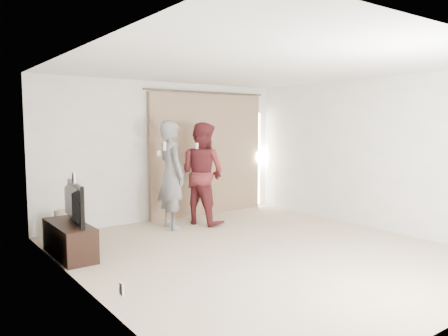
{
  "coord_description": "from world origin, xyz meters",
  "views": [
    {
      "loc": [
        -4.02,
        -4.57,
        1.8
      ],
      "look_at": [
        0.22,
        1.2,
        1.09
      ],
      "focal_mm": 35.0,
      "sensor_mm": 36.0,
      "label": 1
    }
  ],
  "objects_px": {
    "tv_console": "(69,240)",
    "person_man": "(171,175)",
    "tv": "(68,203)",
    "person_woman": "(202,173)"
  },
  "relations": [
    {
      "from": "person_man",
      "to": "person_woman",
      "type": "height_order",
      "value": "person_man"
    },
    {
      "from": "tv",
      "to": "person_man",
      "type": "relative_size",
      "value": 0.52
    },
    {
      "from": "person_man",
      "to": "person_woman",
      "type": "relative_size",
      "value": 1.02
    },
    {
      "from": "tv_console",
      "to": "person_man",
      "type": "distance_m",
      "value": 2.15
    },
    {
      "from": "tv_console",
      "to": "tv",
      "type": "height_order",
      "value": "tv"
    },
    {
      "from": "tv",
      "to": "person_woman",
      "type": "xyz_separation_m",
      "value": [
        2.59,
        0.6,
        0.18
      ]
    },
    {
      "from": "tv_console",
      "to": "person_man",
      "type": "height_order",
      "value": "person_man"
    },
    {
      "from": "tv",
      "to": "tv_console",
      "type": "bearing_deg",
      "value": 0.0
    },
    {
      "from": "person_man",
      "to": "person_woman",
      "type": "distance_m",
      "value": 0.64
    },
    {
      "from": "tv",
      "to": "person_woman",
      "type": "relative_size",
      "value": 0.53
    }
  ]
}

